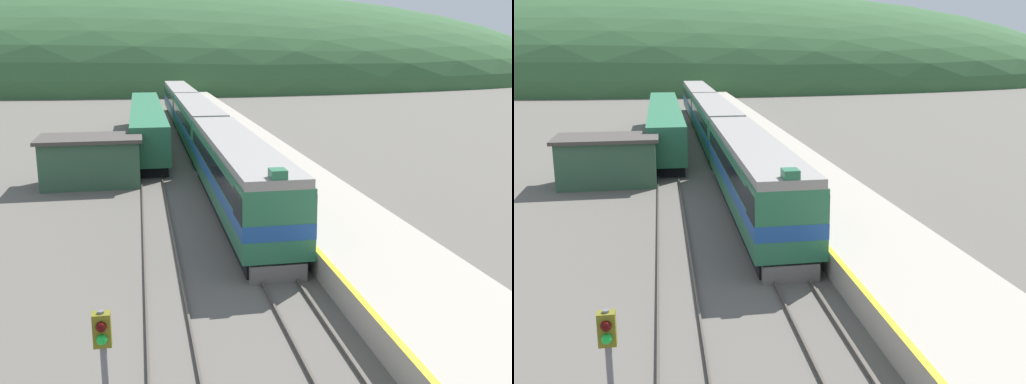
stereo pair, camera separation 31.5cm
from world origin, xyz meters
The scene contains 10 objects.
track_main centered at (0.00, 70.00, 0.08)m, with size 1.52×180.00×0.16m.
track_siding centered at (-4.57, 70.00, 0.08)m, with size 1.52×180.00×0.16m.
platform centered at (4.32, 50.00, 0.57)m, with size 5.43×140.00×1.14m.
distant_hills centered at (0.00, 160.05, 0.00)m, with size 227.73×102.48×46.49m.
station_shed centered at (-8.61, 39.48, 1.69)m, with size 6.95×4.59×3.34m.
express_train_lead_car centered at (0.00, 30.31, 2.32)m, with size 3.03×21.64×4.61m.
carriage_second centered at (0.00, 53.68, 2.31)m, with size 3.02×22.85×4.25m.
carriage_third centered at (0.00, 77.41, 2.31)m, with size 3.02×22.85×4.25m.
siding_train centered at (-4.57, 56.83, 1.93)m, with size 2.90×33.21×3.74m.
signal_post_siding centered at (-6.14, 9.23, 2.98)m, with size 0.36×0.42×4.17m.
Camera 2 is at (-4.88, -2.18, 9.29)m, focal length 42.00 mm.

